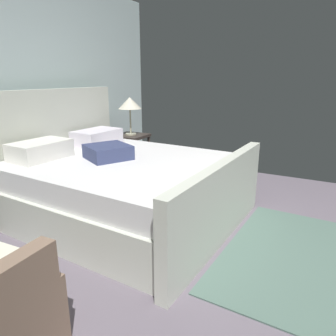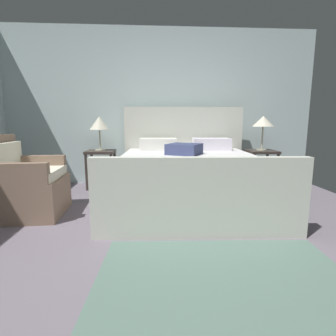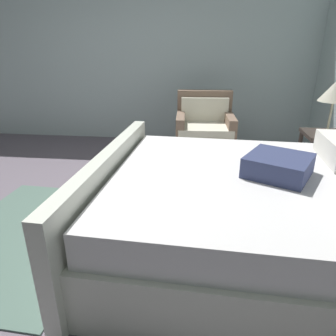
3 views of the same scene
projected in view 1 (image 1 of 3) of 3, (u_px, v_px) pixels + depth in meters
The scene contains 6 objects.
ground_plane at pixel (282, 278), 2.32m from camera, with size 5.12×5.81×0.02m, color slate.
wall_back at pixel (1, 90), 3.30m from camera, with size 5.24×0.12×2.58m, color silver.
bed at pixel (119, 183), 3.26m from camera, with size 2.04×2.31×1.29m.
nightstand_right at pixel (131, 148), 4.67m from camera, with size 0.44×0.44×0.60m.
table_lamp_right at pixel (130, 104), 4.48m from camera, with size 0.33×0.33×0.54m.
area_rug at pixel (304, 259), 2.53m from camera, with size 1.71×1.22×0.01m, color slate.
Camera 1 is at (-2.16, -0.20, 1.43)m, focal length 33.50 mm.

